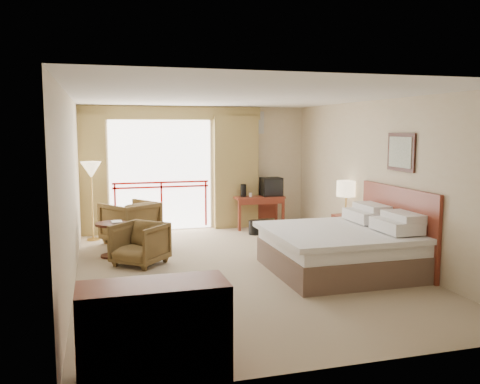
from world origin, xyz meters
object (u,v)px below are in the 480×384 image
object	(u,v)px
side_table	(112,234)
floor_lamp	(91,173)
table_lamp	(346,189)
wastebasket	(254,227)
desk	(258,203)
armchair_near	(140,265)
armchair_far	(131,243)
nightstand	(346,231)
bed	(342,248)
dresser	(154,332)
tv	(271,187)

from	to	relation	value
side_table	floor_lamp	bearing A→B (deg)	102.16
table_lamp	wastebasket	world-z (taller)	table_lamp
desk	armchair_near	size ratio (longest dim) A/B	1.44
armchair_far	wastebasket	bearing A→B (deg)	149.57
wastebasket	floor_lamp	world-z (taller)	floor_lamp
nightstand	bed	bearing A→B (deg)	-118.63
table_lamp	side_table	world-z (taller)	table_lamp
bed	nightstand	distance (m)	1.79
table_lamp	floor_lamp	distance (m)	4.97
table_lamp	armchair_far	bearing A→B (deg)	161.76
floor_lamp	table_lamp	bearing A→B (deg)	-21.24
bed	dresser	world-z (taller)	bed
table_lamp	armchair_far	world-z (taller)	table_lamp
nightstand	table_lamp	size ratio (longest dim) A/B	0.93
tv	armchair_far	xyz separation A→B (m)	(-3.17, -0.80, -0.92)
wastebasket	floor_lamp	size ratio (longest dim) A/B	0.19
bed	desk	world-z (taller)	bed
nightstand	desk	world-z (taller)	desk
desk	armchair_far	distance (m)	3.04
wastebasket	armchair_near	size ratio (longest dim) A/B	0.39
desk	dresser	bearing A→B (deg)	-116.17
armchair_far	side_table	xyz separation A→B (m)	(-0.38, -0.99, 0.41)
armchair_near	dresser	size ratio (longest dim) A/B	0.58
nightstand	table_lamp	bearing A→B (deg)	90.92
bed	armchair_far	xyz separation A→B (m)	(-3.05, 2.90, -0.38)
side_table	dresser	size ratio (longest dim) A/B	0.46
armchair_near	side_table	distance (m)	0.87
tv	side_table	distance (m)	4.00
floor_lamp	dresser	distance (m)	6.15
desk	dresser	size ratio (longest dim) A/B	0.84
armchair_near	floor_lamp	bearing A→B (deg)	150.97
table_lamp	dresser	distance (m)	5.93
bed	armchair_near	size ratio (longest dim) A/B	2.78
side_table	dresser	distance (m)	4.57
tv	wastebasket	bearing A→B (deg)	-125.51
wastebasket	desk	bearing A→B (deg)	67.08
armchair_near	dresser	bearing A→B (deg)	-51.11
table_lamp	dresser	bearing A→B (deg)	-133.71
desk	side_table	bearing A→B (deg)	-151.41
armchair_near	dresser	world-z (taller)	dresser
dresser	floor_lamp	bearing A→B (deg)	94.24
desk	wastebasket	bearing A→B (deg)	-113.92
bed	side_table	size ratio (longest dim) A/B	3.55
wastebasket	dresser	distance (m)	6.30
armchair_near	table_lamp	bearing A→B (deg)	46.69
desk	floor_lamp	bearing A→B (deg)	-175.43
wastebasket	tv	bearing A→B (deg)	47.75
desk	armchair_far	xyz separation A→B (m)	(-2.87, -0.85, -0.56)
nightstand	desk	distance (m)	2.45
desk	dresser	xyz separation A→B (m)	(-3.01, -6.41, -0.12)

